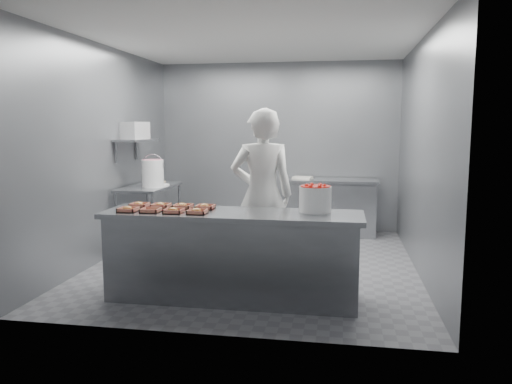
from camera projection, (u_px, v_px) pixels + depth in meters
floor at (255, 263)px, 6.42m from camera, size 4.50×4.50×0.00m
ceiling at (255, 39)px, 6.05m from camera, size 4.50×4.50×0.00m
wall_back at (278, 147)px, 8.43m from camera, size 4.00×0.04×2.80m
wall_left at (106, 153)px, 6.57m from camera, size 0.04×4.50×2.80m
wall_right at (421, 156)px, 5.90m from camera, size 0.04×4.50×2.80m
service_counter at (232, 256)px, 5.04m from camera, size 2.60×0.70×0.90m
prep_table at (150, 207)px, 7.20m from camera, size 0.60×1.20×0.90m
back_counter at (330, 207)px, 8.07m from camera, size 1.50×0.60×0.90m
wall_shelf at (137, 140)px, 7.10m from camera, size 0.35×0.90×0.03m
tray_0 at (128, 209)px, 5.01m from camera, size 0.19×0.18×0.06m
tray_1 at (151, 210)px, 4.97m from camera, size 0.19×0.18×0.04m
tray_2 at (174, 211)px, 4.93m from camera, size 0.19×0.18×0.06m
tray_3 at (197, 211)px, 4.89m from camera, size 0.19×0.18×0.06m
tray_4 at (139, 205)px, 5.29m from camera, size 0.19×0.18×0.06m
tray_5 at (161, 205)px, 5.25m from camera, size 0.19×0.18×0.06m
tray_6 at (183, 206)px, 5.21m from camera, size 0.19×0.18×0.06m
tray_7 at (205, 207)px, 5.17m from camera, size 0.19×0.18×0.06m
worker at (262, 195)px, 5.66m from camera, size 0.80×0.62×1.95m
strawberry_tub at (315, 198)px, 4.97m from camera, size 0.32×0.32×0.27m
glaze_bucket at (153, 173)px, 6.98m from camera, size 0.32×0.30×0.46m
bucket_lid at (158, 185)px, 7.10m from camera, size 0.38×0.38×0.03m
rag at (160, 182)px, 7.53m from camera, size 0.16×0.14×0.02m
appliance at (135, 131)px, 7.04m from camera, size 0.37×0.40×0.24m
paper_stack at (303, 178)px, 8.08m from camera, size 0.34×0.27×0.04m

